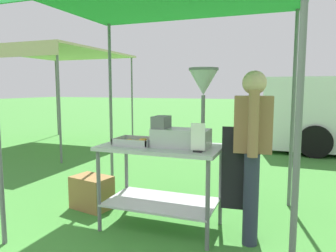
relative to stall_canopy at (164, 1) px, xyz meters
The scene contains 9 objects.
ground_plane 5.33m from the stall_canopy, 93.45° to the left, with size 70.00×70.00×0.00m, color #3D7F33.
stall_canopy is the anchor object (origin of this frame).
donut_cart 1.67m from the stall_canopy, 90.00° to the right, with size 1.22×0.69×0.87m.
donut_tray 1.45m from the stall_canopy, 151.19° to the right, with size 0.38×0.29×0.07m.
donut_fryer 1.18m from the stall_canopy, 20.69° to the right, with size 0.64×0.28×0.77m.
menu_sign 1.43m from the stall_canopy, 34.03° to the right, with size 0.13×0.05×0.26m.
vendor 1.67m from the stall_canopy, ahead, with size 0.46×0.54×1.61m.
supply_crate 2.34m from the stall_canopy, behind, with size 0.52×0.40×0.39m.
neighbour_tent 5.36m from the stall_canopy, 141.17° to the left, with size 2.78×3.25×2.34m.
Camera 1 is at (1.47, -1.84, 1.45)m, focal length 33.96 mm.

